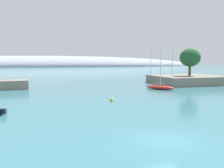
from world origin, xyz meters
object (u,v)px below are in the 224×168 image
object	(u,v)px
tree_clump_shore	(190,58)
sailboat_navy_near_shore	(150,80)
sailboat_yellow_mid_mooring	(172,83)
sailboat_red_outer_mooring	(160,87)
mooring_buoy_yellow	(112,99)

from	to	relation	value
tree_clump_shore	sailboat_navy_near_shore	size ratio (longest dim) A/B	0.73
sailboat_navy_near_shore	sailboat_yellow_mid_mooring	bearing A→B (deg)	20.84
sailboat_yellow_mid_mooring	sailboat_red_outer_mooring	world-z (taller)	sailboat_yellow_mid_mooring
sailboat_red_outer_mooring	mooring_buoy_yellow	size ratio (longest dim) A/B	16.34
tree_clump_shore	sailboat_navy_near_shore	distance (m)	12.68
tree_clump_shore	sailboat_red_outer_mooring	xyz separation A→B (m)	(-12.65, -7.87, -6.19)
tree_clump_shore	sailboat_navy_near_shore	bearing A→B (deg)	125.29
mooring_buoy_yellow	sailboat_navy_near_shore	bearing A→B (deg)	53.87
sailboat_navy_near_shore	mooring_buoy_yellow	distance (m)	33.45
tree_clump_shore	mooring_buoy_yellow	world-z (taller)	tree_clump_shore
sailboat_yellow_mid_mooring	sailboat_red_outer_mooring	size ratio (longest dim) A/B	1.09
tree_clump_shore	sailboat_navy_near_shore	world-z (taller)	sailboat_navy_near_shore
sailboat_navy_near_shore	mooring_buoy_yellow	xyz separation A→B (m)	(-19.73, -27.02, -0.24)
sailboat_yellow_mid_mooring	sailboat_red_outer_mooring	distance (m)	9.11
sailboat_navy_near_shore	mooring_buoy_yellow	size ratio (longest dim) A/B	18.91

